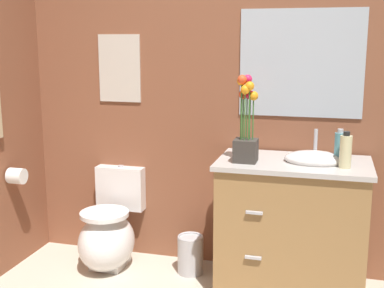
{
  "coord_description": "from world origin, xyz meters",
  "views": [
    {
      "loc": [
        0.67,
        -1.8,
        1.6
      ],
      "look_at": [
        -0.18,
        1.3,
        0.95
      ],
      "focal_mm": 48.0,
      "sensor_mm": 36.0,
      "label": 1
    }
  ],
  "objects_px": {
    "trash_bin": "(190,254)",
    "vanity_cabinet": "(292,225)",
    "lotion_bottle": "(346,151)",
    "hand_wash_bottle": "(347,148)",
    "soap_bottle": "(339,148)",
    "wall_poster": "(120,68)",
    "toilet": "(109,234)",
    "wall_mirror": "(301,63)",
    "toilet_paper_roll": "(17,176)",
    "flower_vase": "(246,129)"
  },
  "relations": [
    {
      "from": "hand_wash_bottle",
      "to": "wall_poster",
      "type": "bearing_deg",
      "value": 173.74
    },
    {
      "from": "flower_vase",
      "to": "toilet_paper_roll",
      "type": "height_order",
      "value": "flower_vase"
    },
    {
      "from": "trash_bin",
      "to": "toilet_paper_roll",
      "type": "xyz_separation_m",
      "value": [
        -1.18,
        -0.24,
        0.54
      ]
    },
    {
      "from": "flower_vase",
      "to": "soap_bottle",
      "type": "xyz_separation_m",
      "value": [
        0.55,
        0.1,
        -0.11
      ]
    },
    {
      "from": "wall_poster",
      "to": "toilet_paper_roll",
      "type": "bearing_deg",
      "value": -141.7
    },
    {
      "from": "toilet",
      "to": "soap_bottle",
      "type": "bearing_deg",
      "value": -0.98
    },
    {
      "from": "flower_vase",
      "to": "toilet",
      "type": "bearing_deg",
      "value": 172.99
    },
    {
      "from": "lotion_bottle",
      "to": "toilet_paper_roll",
      "type": "relative_size",
      "value": 1.97
    },
    {
      "from": "vanity_cabinet",
      "to": "lotion_bottle",
      "type": "relative_size",
      "value": 4.83
    },
    {
      "from": "toilet_paper_roll",
      "to": "trash_bin",
      "type": "bearing_deg",
      "value": 11.73
    },
    {
      "from": "toilet",
      "to": "flower_vase",
      "type": "distance_m",
      "value": 1.29
    },
    {
      "from": "vanity_cabinet",
      "to": "hand_wash_bottle",
      "type": "relative_size",
      "value": 6.25
    },
    {
      "from": "vanity_cabinet",
      "to": "wall_poster",
      "type": "height_order",
      "value": "wall_poster"
    },
    {
      "from": "toilet",
      "to": "trash_bin",
      "type": "height_order",
      "value": "toilet"
    },
    {
      "from": "lotion_bottle",
      "to": "trash_bin",
      "type": "distance_m",
      "value": 1.3
    },
    {
      "from": "hand_wash_bottle",
      "to": "lotion_bottle",
      "type": "bearing_deg",
      "value": -92.93
    },
    {
      "from": "lotion_bottle",
      "to": "vanity_cabinet",
      "type": "bearing_deg",
      "value": 161.99
    },
    {
      "from": "wall_mirror",
      "to": "toilet_paper_roll",
      "type": "bearing_deg",
      "value": -166.02
    },
    {
      "from": "trash_bin",
      "to": "wall_poster",
      "type": "distance_m",
      "value": 1.41
    },
    {
      "from": "lotion_bottle",
      "to": "trash_bin",
      "type": "height_order",
      "value": "lotion_bottle"
    },
    {
      "from": "hand_wash_bottle",
      "to": "toilet_paper_roll",
      "type": "xyz_separation_m",
      "value": [
        -2.17,
        -0.29,
        -0.26
      ]
    },
    {
      "from": "lotion_bottle",
      "to": "hand_wash_bottle",
      "type": "bearing_deg",
      "value": 87.07
    },
    {
      "from": "trash_bin",
      "to": "flower_vase",
      "type": "bearing_deg",
      "value": -23.0
    },
    {
      "from": "wall_poster",
      "to": "toilet",
      "type": "bearing_deg",
      "value": -90.0
    },
    {
      "from": "lotion_bottle",
      "to": "toilet_paper_roll",
      "type": "xyz_separation_m",
      "value": [
        -2.16,
        -0.07,
        -0.28
      ]
    },
    {
      "from": "soap_bottle",
      "to": "lotion_bottle",
      "type": "relative_size",
      "value": 0.99
    },
    {
      "from": "soap_bottle",
      "to": "toilet_paper_roll",
      "type": "distance_m",
      "value": 2.16
    },
    {
      "from": "soap_bottle",
      "to": "wall_mirror",
      "type": "xyz_separation_m",
      "value": [
        -0.27,
        0.29,
        0.49
      ]
    },
    {
      "from": "wall_poster",
      "to": "toilet_paper_roll",
      "type": "height_order",
      "value": "wall_poster"
    },
    {
      "from": "hand_wash_bottle",
      "to": "trash_bin",
      "type": "xyz_separation_m",
      "value": [
        -1.0,
        -0.05,
        -0.8
      ]
    },
    {
      "from": "flower_vase",
      "to": "hand_wash_bottle",
      "type": "height_order",
      "value": "flower_vase"
    },
    {
      "from": "toilet",
      "to": "hand_wash_bottle",
      "type": "relative_size",
      "value": 4.13
    },
    {
      "from": "vanity_cabinet",
      "to": "flower_vase",
      "type": "distance_m",
      "value": 0.7
    },
    {
      "from": "toilet",
      "to": "wall_poster",
      "type": "relative_size",
      "value": 1.44
    },
    {
      "from": "wall_poster",
      "to": "wall_mirror",
      "type": "height_order",
      "value": "wall_mirror"
    },
    {
      "from": "lotion_bottle",
      "to": "hand_wash_bottle",
      "type": "xyz_separation_m",
      "value": [
        0.01,
        0.22,
        -0.02
      ]
    },
    {
      "from": "soap_bottle",
      "to": "hand_wash_bottle",
      "type": "relative_size",
      "value": 1.28
    },
    {
      "from": "vanity_cabinet",
      "to": "hand_wash_bottle",
      "type": "distance_m",
      "value": 0.6
    },
    {
      "from": "flower_vase",
      "to": "lotion_bottle",
      "type": "bearing_deg",
      "value": -0.15
    },
    {
      "from": "toilet",
      "to": "trash_bin",
      "type": "distance_m",
      "value": 0.6
    },
    {
      "from": "trash_bin",
      "to": "soap_bottle",
      "type": "bearing_deg",
      "value": -4.45
    },
    {
      "from": "vanity_cabinet",
      "to": "wall_poster",
      "type": "xyz_separation_m",
      "value": [
        -1.28,
        0.29,
        0.96
      ]
    },
    {
      "from": "vanity_cabinet",
      "to": "soap_bottle",
      "type": "distance_m",
      "value": 0.58
    },
    {
      "from": "hand_wash_bottle",
      "to": "wall_poster",
      "type": "distance_m",
      "value": 1.66
    },
    {
      "from": "trash_bin",
      "to": "wall_poster",
      "type": "xyz_separation_m",
      "value": [
        -0.59,
        0.22,
        1.26
      ]
    },
    {
      "from": "vanity_cabinet",
      "to": "hand_wash_bottle",
      "type": "height_order",
      "value": "vanity_cabinet"
    },
    {
      "from": "lotion_bottle",
      "to": "wall_mirror",
      "type": "relative_size",
      "value": 0.27
    },
    {
      "from": "trash_bin",
      "to": "vanity_cabinet",
      "type": "bearing_deg",
      "value": -6.14
    },
    {
      "from": "wall_mirror",
      "to": "toilet_paper_roll",
      "type": "height_order",
      "value": "wall_mirror"
    },
    {
      "from": "wall_mirror",
      "to": "toilet_paper_roll",
      "type": "distance_m",
      "value": 2.07
    }
  ]
}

